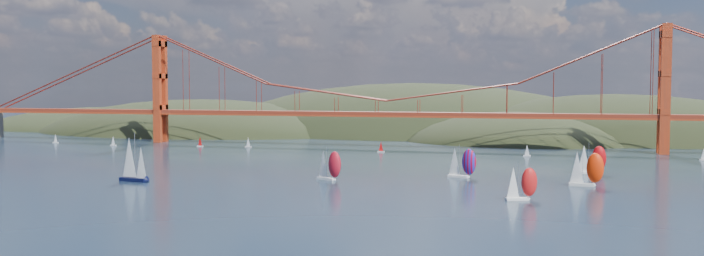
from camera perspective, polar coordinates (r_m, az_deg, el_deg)
name	(u,v)px	position (r m, az deg, el deg)	size (l,w,h in m)	color
ground	(209,216)	(154.64, -11.82, -7.20)	(1200.00, 1200.00, 0.00)	black
headlands	(497,156)	(416.04, 11.95, -2.30)	(725.00, 225.00, 96.00)	black
bridge	(384,79)	(323.08, 2.65, 4.09)	(552.00, 12.00, 55.00)	maroon
sloop_navy	(133,160)	(216.39, -17.76, -2.54)	(9.78, 6.01, 14.70)	black
racer_0	(329,165)	(208.69, -1.96, -3.05)	(9.10, 6.31, 10.20)	white
racer_1	(521,183)	(176.81, 13.86, -4.45)	(8.33, 5.77, 9.33)	white
racer_2	(586,168)	(206.94, 18.84, -3.19)	(9.55, 3.92, 10.95)	silver
racer_3	(591,159)	(236.89, 19.25, -2.44)	(9.26, 4.21, 10.47)	white
racer_rwb	(461,162)	(217.07, 9.08, -2.82)	(9.29, 4.98, 10.42)	white
distant_boat_0	(56,138)	(379.32, -23.42, -0.80)	(3.00, 2.00, 4.70)	silver
distant_boat_1	(113,141)	(351.44, -19.24, -1.02)	(3.00, 2.00, 4.70)	silver
distant_boat_2	(200,142)	(335.02, -12.52, -1.11)	(3.00, 2.00, 4.70)	silver
distant_boat_3	(248,142)	(327.96, -8.62, -1.17)	(3.00, 2.00, 4.70)	silver
distant_boat_4	(704,154)	(298.16, 27.20, -1.96)	(3.00, 2.00, 4.70)	silver
distant_boat_8	(527,151)	(289.93, 14.34, -1.83)	(3.00, 2.00, 4.70)	silver
distant_boat_9	(381,147)	(299.24, 2.42, -1.57)	(3.00, 2.00, 4.70)	silver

